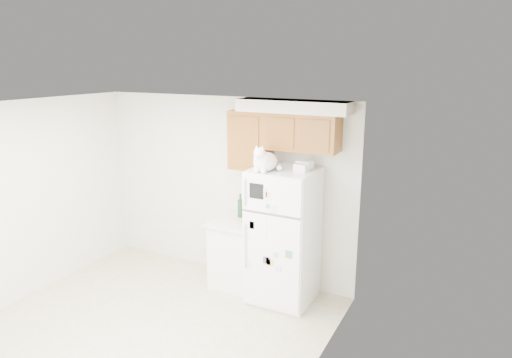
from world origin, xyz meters
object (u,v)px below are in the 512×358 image
Objects in this scene: base_counter at (238,252)px; bottle_amber at (248,205)px; storage_box_front at (301,168)px; bottle_green at (240,205)px; refrigerator at (283,236)px; storage_box_back at (305,165)px; cat at (264,161)px.

bottle_amber reaches higher than base_counter.
storage_box_front reaches higher than bottle_amber.
bottle_green is (-0.94, 0.23, -0.66)m from storage_box_front.
bottle_amber is (-0.85, 0.25, -0.66)m from storage_box_front.
base_counter is at bearing 173.91° from refrigerator.
refrigerator is at bearing -142.86° from storage_box_back.
cat reaches higher than bottle_amber.
bottle_green is (-0.03, 0.13, 0.62)m from base_counter.
storage_box_back is at bearing 2.54° from base_counter.
refrigerator is 0.78m from bottle_green.
storage_box_back is 1.07m from bottle_amber.
bottle_green is (-0.93, 0.09, -0.67)m from storage_box_back.
refrigerator is at bearing 52.61° from cat.
base_counter is at bearing -179.51° from storage_box_front.
storage_box_front is 0.45× the size of bottle_amber.
storage_box_back reaches higher than storage_box_front.
refrigerator is 1.01m from cat.
storage_box_back is 0.13m from storage_box_front.
bottle_amber is (-0.62, 0.23, 0.24)m from refrigerator.
storage_box_back reaches higher than bottle_amber.
base_counter is 6.13× the size of storage_box_front.
cat is at bearing -129.90° from storage_box_back.
storage_box_front is (0.38, 0.19, -0.08)m from cat.
base_counter is at bearing -78.11° from bottle_green.
storage_box_front reaches higher than base_counter.
refrigerator is 9.44× the size of storage_box_back.
cat reaches higher than bottle_green.
base_counter is 1.94× the size of cat.
base_counter is (-0.69, 0.07, -0.39)m from refrigerator.
base_counter is 1.49m from cat.
storage_box_back is at bearing 40.74° from cat.
bottle_green is at bearing 164.05° from refrigerator.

